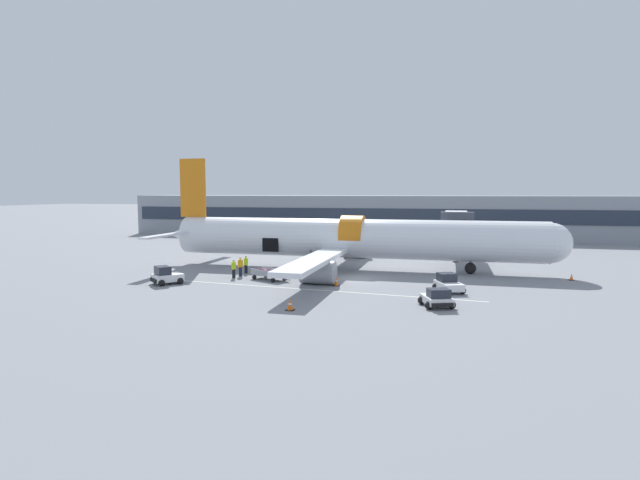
% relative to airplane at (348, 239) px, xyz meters
% --- Properties ---
extents(ground_plane, '(500.00, 500.00, 0.00)m').
position_rel_airplane_xyz_m(ground_plane, '(1.62, -5.74, -3.08)').
color(ground_plane, gray).
extents(apron_marking_line, '(26.34, 2.55, 0.01)m').
position_rel_airplane_xyz_m(apron_marking_line, '(-0.42, -11.39, -3.08)').
color(apron_marking_line, silver).
rests_on(apron_marking_line, ground_plane).
extents(terminal_strip, '(98.21, 13.09, 7.20)m').
position_rel_airplane_xyz_m(terminal_strip, '(1.62, 40.17, 0.52)').
color(terminal_strip, gray).
rests_on(terminal_strip, ground_plane).
extents(jet_bridge_stub, '(3.21, 12.08, 5.82)m').
position_rel_airplane_xyz_m(jet_bridge_stub, '(10.63, 6.99, 1.22)').
color(jet_bridge_stub, '#4C4C51').
rests_on(jet_bridge_stub, ground_plane).
extents(airplane, '(41.05, 34.56, 11.42)m').
position_rel_airplane_xyz_m(airplane, '(0.00, 0.00, 0.00)').
color(airplane, white).
rests_on(airplane, ground_plane).
extents(baggage_tug_lead, '(2.60, 3.10, 1.43)m').
position_rel_airplane_xyz_m(baggage_tug_lead, '(9.89, -9.50, -2.46)').
color(baggage_tug_lead, white).
rests_on(baggage_tug_lead, ground_plane).
extents(baggage_tug_mid, '(2.82, 2.92, 1.54)m').
position_rel_airplane_xyz_m(baggage_tug_mid, '(-13.37, -12.02, -2.42)').
color(baggage_tug_mid, white).
rests_on(baggage_tug_mid, ground_plane).
extents(baggage_tug_rear, '(2.59, 2.84, 1.32)m').
position_rel_airplane_xyz_m(baggage_tug_rear, '(9.17, -15.07, -2.51)').
color(baggage_tug_rear, white).
rests_on(baggage_tug_rear, ground_plane).
extents(baggage_cart_loading, '(4.16, 2.69, 0.97)m').
position_rel_airplane_xyz_m(baggage_cart_loading, '(-5.55, -7.99, -2.59)').
color(baggage_cart_loading, '#999BA0').
rests_on(baggage_cart_loading, ground_plane).
extents(ground_crew_loader_a, '(0.50, 0.50, 1.56)m').
position_rel_airplane_xyz_m(ground_crew_loader_a, '(-1.91, -5.77, -2.26)').
color(ground_crew_loader_a, '#2D2D33').
rests_on(ground_crew_loader_a, ground_plane).
extents(ground_crew_loader_b, '(0.52, 0.62, 1.80)m').
position_rel_airplane_xyz_m(ground_crew_loader_b, '(-8.84, -6.80, -2.13)').
color(ground_crew_loader_b, '#1E2338').
rests_on(ground_crew_loader_b, ground_plane).
extents(ground_crew_driver, '(0.55, 0.55, 1.70)m').
position_rel_airplane_xyz_m(ground_crew_driver, '(-9.02, -5.08, -2.18)').
color(ground_crew_driver, black).
rests_on(ground_crew_driver, ground_plane).
extents(ground_crew_supervisor, '(0.43, 0.60, 1.71)m').
position_rel_airplane_xyz_m(ground_crew_supervisor, '(-9.04, -7.86, -2.18)').
color(ground_crew_supervisor, black).
rests_on(ground_crew_supervisor, ground_plane).
extents(safety_cone_nose, '(0.44, 0.44, 0.60)m').
position_rel_airplane_xyz_m(safety_cone_nose, '(20.49, -1.42, -2.80)').
color(safety_cone_nose, black).
rests_on(safety_cone_nose, ground_plane).
extents(safety_cone_engine_left, '(0.58, 0.58, 0.78)m').
position_rel_airplane_xyz_m(safety_cone_engine_left, '(-0.22, -18.47, -2.71)').
color(safety_cone_engine_left, black).
rests_on(safety_cone_engine_left, ground_plane).
extents(safety_cone_wingtip, '(0.53, 0.53, 0.76)m').
position_rel_airplane_xyz_m(safety_cone_wingtip, '(0.84, -9.24, -2.72)').
color(safety_cone_wingtip, black).
rests_on(safety_cone_wingtip, ground_plane).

